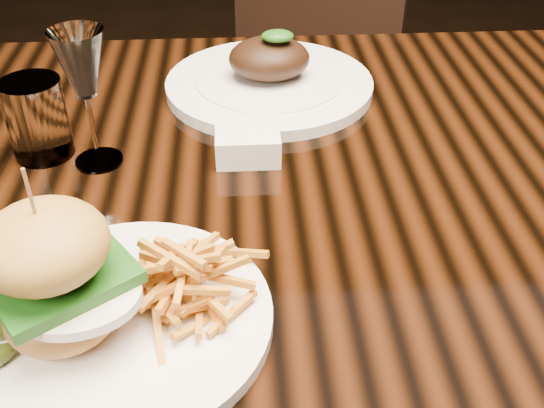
{
  "coord_description": "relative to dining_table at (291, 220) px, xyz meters",
  "views": [
    {
      "loc": [
        -0.07,
        -0.67,
        1.2
      ],
      "look_at": [
        -0.03,
        -0.15,
        0.81
      ],
      "focal_mm": 42.0,
      "sensor_mm": 36.0,
      "label": 1
    }
  ],
  "objects": [
    {
      "name": "ramekin",
      "position": [
        -0.05,
        0.05,
        0.1
      ],
      "size": [
        0.1,
        0.1,
        0.04
      ],
      "primitive_type": "cube",
      "rotation": [
        0.0,
        0.0,
        -0.27
      ],
      "color": "white",
      "rests_on": "dining_table"
    },
    {
      "name": "chair_far",
      "position": [
        0.11,
        0.88,
        -0.13
      ],
      "size": [
        0.6,
        0.61,
        0.95
      ],
      "rotation": [
        0.0,
        0.0,
        -0.39
      ],
      "color": "black",
      "rests_on": "ground"
    },
    {
      "name": "dining_table",
      "position": [
        0.0,
        0.0,
        0.0
      ],
      "size": [
        1.6,
        0.9,
        0.75
      ],
      "color": "black",
      "rests_on": "ground"
    },
    {
      "name": "water_tumbler",
      "position": [
        -0.32,
        0.07,
        0.13
      ],
      "size": [
        0.08,
        0.08,
        0.1
      ],
      "primitive_type": "cylinder",
      "color": "white",
      "rests_on": "dining_table"
    },
    {
      "name": "far_dish",
      "position": [
        -0.02,
        0.23,
        0.1
      ],
      "size": [
        0.32,
        0.32,
        0.1
      ],
      "rotation": [
        0.0,
        0.0,
        -0.4
      ],
      "color": "white",
      "rests_on": "dining_table"
    },
    {
      "name": "burger_plate",
      "position": [
        -0.18,
        -0.25,
        0.13
      ],
      "size": [
        0.28,
        0.28,
        0.19
      ],
      "rotation": [
        0.0,
        0.0,
        0.41
      ],
      "color": "white",
      "rests_on": "dining_table"
    },
    {
      "name": "wine_glass",
      "position": [
        -0.25,
        0.04,
        0.21
      ],
      "size": [
        0.07,
        0.07,
        0.18
      ],
      "color": "white",
      "rests_on": "dining_table"
    }
  ]
}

